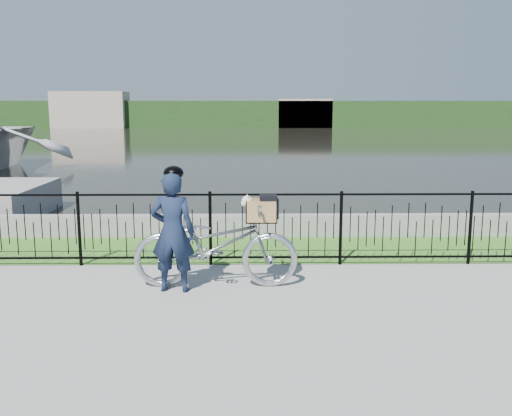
{
  "coord_description": "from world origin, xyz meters",
  "views": [
    {
      "loc": [
        -0.42,
        -6.93,
        2.42
      ],
      "look_at": [
        -0.31,
        1.0,
        1.0
      ],
      "focal_mm": 40.0,
      "sensor_mm": 36.0,
      "label": 1
    }
  ],
  "objects": [
    {
      "name": "bicycle_rig",
      "position": [
        -0.85,
        0.54,
        0.59
      ],
      "size": [
        2.2,
        0.77,
        1.28
      ],
      "color": "#A2A7AD",
      "rests_on": "ground"
    },
    {
      "name": "cyclist",
      "position": [
        -1.41,
        0.37,
        0.82
      ],
      "size": [
        0.61,
        0.43,
        1.66
      ],
      "color": "#121C33",
      "rests_on": "ground"
    },
    {
      "name": "far_building_right",
      "position": [
        6.0,
        58.5,
        1.6
      ],
      "size": [
        6.0,
        3.0,
        3.2
      ],
      "primitive_type": "cube",
      "color": "#A09280",
      "rests_on": "ground"
    },
    {
      "name": "far_treeline",
      "position": [
        0.0,
        60.0,
        1.5
      ],
      "size": [
        120.0,
        6.0,
        3.0
      ],
      "primitive_type": "cube",
      "color": "#1E3C17",
      "rests_on": "ground"
    },
    {
      "name": "water",
      "position": [
        0.0,
        33.0,
        0.0
      ],
      "size": [
        120.0,
        120.0,
        0.0
      ],
      "primitive_type": "plane",
      "color": "black",
      "rests_on": "ground"
    },
    {
      "name": "quay_wall",
      "position": [
        0.0,
        3.6,
        0.2
      ],
      "size": [
        60.0,
        0.3,
        0.4
      ],
      "primitive_type": "cube",
      "color": "gray",
      "rests_on": "ground"
    },
    {
      "name": "far_building_left",
      "position": [
        -18.0,
        58.0,
        2.0
      ],
      "size": [
        8.0,
        4.0,
        4.0
      ],
      "primitive_type": "cube",
      "color": "#A09280",
      "rests_on": "ground"
    },
    {
      "name": "ground",
      "position": [
        0.0,
        0.0,
        0.0
      ],
      "size": [
        120.0,
        120.0,
        0.0
      ],
      "primitive_type": "plane",
      "color": "gray",
      "rests_on": "ground"
    },
    {
      "name": "fence",
      "position": [
        0.0,
        1.6,
        0.58
      ],
      "size": [
        14.0,
        0.06,
        1.15
      ],
      "primitive_type": null,
      "color": "black",
      "rests_on": "ground"
    },
    {
      "name": "grass_strip",
      "position": [
        0.0,
        2.6,
        0.0
      ],
      "size": [
        60.0,
        2.0,
        0.01
      ],
      "primitive_type": "cube",
      "color": "#3C7023",
      "rests_on": "ground"
    }
  ]
}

